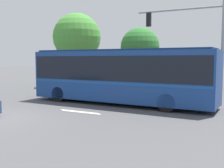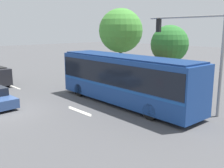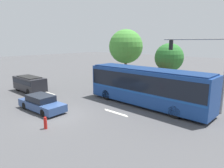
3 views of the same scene
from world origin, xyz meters
TOP-DOWN VIEW (x-y plane):
  - ground_plane at (0.00, 0.00)m, footprint 140.00×140.00m
  - city_bus at (3.93, 6.70)m, footprint 11.80×2.94m
  - traffic_light_pole at (8.22, 8.92)m, footprint 5.45×0.24m
  - flowering_hedge at (1.58, 11.34)m, footprint 6.97×1.12m
  - street_tree_left at (-4.84, 14.89)m, footprint 4.89×4.89m
  - street_tree_centre at (2.46, 13.90)m, footprint 3.40×3.40m
  - lane_stripe_near at (-6.79, 3.24)m, footprint 2.40×0.16m
  - lane_stripe_mid at (3.06, 3.43)m, footprint 2.40×0.16m
  - lane_stripe_far at (3.28, 3.28)m, footprint 2.40×0.16m

SIDE VIEW (x-z plane):
  - ground_plane at x=0.00m, z-range 0.00..0.00m
  - lane_stripe_near at x=-6.79m, z-range 0.00..0.01m
  - lane_stripe_mid at x=3.06m, z-range 0.00..0.01m
  - lane_stripe_far at x=3.28m, z-range 0.00..0.01m
  - flowering_hedge at x=1.58m, z-range -0.02..1.85m
  - city_bus at x=3.93m, z-range 0.23..3.64m
  - street_tree_centre at x=2.46m, z-range 1.07..6.65m
  - traffic_light_pole at x=8.22m, z-range 1.05..7.32m
  - street_tree_left at x=-4.84m, z-range 1.29..8.78m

